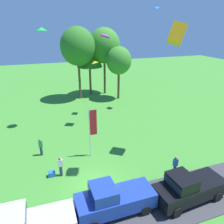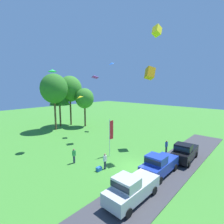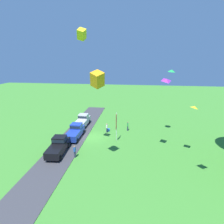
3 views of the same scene
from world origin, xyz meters
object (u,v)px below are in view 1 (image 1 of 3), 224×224
(tree_left_of_center, at_px, (104,46))
(kite_box_mid_center, at_px, (177,34))
(tree_lone_near, at_px, (89,54))
(kite_diamond_high_left, at_px, (106,35))
(car_pickup_far_end, at_px, (113,199))
(kite_diamond_low_drifter, at_px, (95,62))
(tree_center_back, at_px, (78,47))
(kite_delta_topmost, at_px, (41,29))
(person_on_lawn, at_px, (175,166))
(flag_banner, at_px, (92,126))
(person_beside_suv, at_px, (61,166))
(tree_far_right, at_px, (119,61))
(person_watching_sky, at_px, (41,147))
(car_pickup_near_entrance, at_px, (188,187))
(kite_diamond_near_flag, at_px, (154,8))
(cooler_box, at_px, (52,174))

(tree_left_of_center, relative_size, kite_box_mid_center, 7.13)
(tree_lone_near, height_order, tree_left_of_center, tree_left_of_center)
(kite_box_mid_center, bearing_deg, kite_diamond_high_left, 114.29)
(car_pickup_far_end, xyz_separation_m, kite_diamond_low_drifter, (3.66, 16.92, 5.77))
(tree_center_back, xyz_separation_m, kite_delta_topmost, (-5.40, -9.10, 2.64))
(car_pickup_far_end, relative_size, person_on_lawn, 2.93)
(flag_banner, bearing_deg, person_beside_suv, -147.60)
(person_on_lawn, xyz_separation_m, flag_banner, (-5.41, 4.94, 2.11))
(tree_far_right, bearing_deg, kite_box_mid_center, -95.05)
(car_pickup_far_end, height_order, person_on_lawn, car_pickup_far_end)
(person_watching_sky, distance_m, kite_diamond_low_drifter, 12.85)
(tree_center_back, bearing_deg, kite_diamond_high_left, -84.90)
(kite_diamond_high_left, relative_size, kite_diamond_low_drifter, 1.00)
(flag_banner, height_order, kite_diamond_high_left, kite_diamond_high_left)
(car_pickup_near_entrance, relative_size, kite_diamond_high_left, 5.21)
(car_pickup_far_end, height_order, kite_box_mid_center, kite_box_mid_center)
(person_beside_suv, distance_m, tree_center_back, 21.25)
(tree_center_back, distance_m, flag_banner, 18.09)
(flag_banner, bearing_deg, tree_far_right, 61.07)
(person_on_lawn, bearing_deg, kite_diamond_low_drifter, 98.63)
(person_watching_sky, relative_size, kite_box_mid_center, 1.11)
(person_on_lawn, relative_size, tree_lone_near, 0.19)
(kite_delta_topmost, bearing_deg, kite_diamond_near_flag, 6.75)
(car_pickup_near_entrance, distance_m, kite_diamond_near_flag, 21.99)
(cooler_box, xyz_separation_m, kite_box_mid_center, (10.75, 0.49, 10.36))
(flag_banner, height_order, cooler_box, flag_banner)
(person_watching_sky, distance_m, kite_diamond_near_flag, 21.27)
(person_on_lawn, distance_m, tree_left_of_center, 24.63)
(kite_diamond_near_flag, bearing_deg, kite_delta_topmost, -173.25)
(cooler_box, bearing_deg, kite_box_mid_center, 2.64)
(tree_far_right, relative_size, kite_diamond_near_flag, 8.51)
(person_watching_sky, distance_m, cooler_box, 3.56)
(person_on_lawn, bearing_deg, kite_diamond_high_left, 100.06)
(tree_far_right, distance_m, kite_diamond_high_left, 10.80)
(car_pickup_near_entrance, distance_m, tree_far_right, 23.46)
(car_pickup_near_entrance, distance_m, flag_banner, 9.02)
(car_pickup_far_end, height_order, car_pickup_near_entrance, same)
(tree_center_back, height_order, kite_diamond_high_left, tree_center_back)
(kite_delta_topmost, relative_size, kite_diamond_high_left, 1.16)
(person_on_lawn, height_order, tree_lone_near, tree_lone_near)
(tree_lone_near, distance_m, kite_delta_topmost, 13.84)
(person_watching_sky, distance_m, tree_far_right, 19.26)
(tree_far_right, xyz_separation_m, kite_delta_topmost, (-11.27, -7.00, 4.76))
(flag_banner, relative_size, kite_delta_topmost, 4.15)
(kite_box_mid_center, bearing_deg, person_watching_sky, 165.43)
(car_pickup_near_entrance, height_order, kite_diamond_low_drifter, kite_diamond_low_drifter)
(tree_far_right, relative_size, kite_delta_topmost, 7.28)
(kite_diamond_low_drifter, bearing_deg, person_beside_suv, -117.49)
(tree_left_of_center, relative_size, flag_banner, 2.32)
(tree_center_back, bearing_deg, tree_left_of_center, 16.75)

